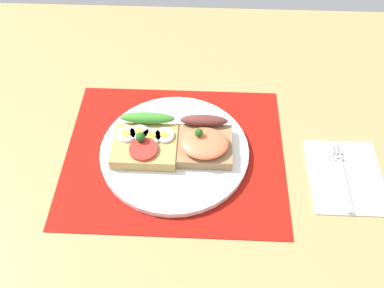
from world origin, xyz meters
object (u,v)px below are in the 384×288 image
(napkin, at_px, (346,176))
(fork, at_px, (342,173))
(sandwich_salmon, at_px, (204,143))
(plate, at_px, (175,151))
(sandwich_egg_tomato, at_px, (145,142))

(napkin, bearing_deg, fork, 162.02)
(napkin, bearing_deg, sandwich_salmon, 171.42)
(plate, height_order, sandwich_salmon, sandwich_salmon)
(sandwich_egg_tomato, height_order, fork, sandwich_egg_tomato)
(sandwich_salmon, distance_m, fork, 0.23)
(sandwich_egg_tomato, relative_size, napkin, 0.72)
(sandwich_salmon, bearing_deg, sandwich_egg_tomato, 179.25)
(plate, xyz_separation_m, fork, (0.28, -0.03, -0.00))
(sandwich_salmon, height_order, fork, sandwich_salmon)
(plate, bearing_deg, sandwich_salmon, -0.08)
(plate, xyz_separation_m, sandwich_egg_tomato, (-0.05, 0.00, 0.02))
(plate, bearing_deg, fork, -6.84)
(sandwich_egg_tomato, relative_size, fork, 0.77)
(napkin, distance_m, fork, 0.01)
(napkin, bearing_deg, sandwich_egg_tomato, 173.70)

